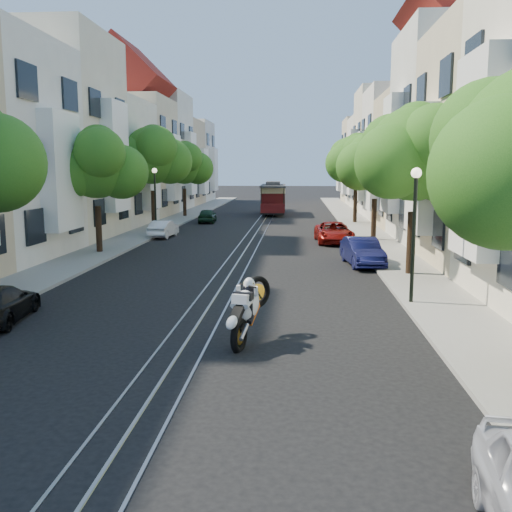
% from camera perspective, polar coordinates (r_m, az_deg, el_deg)
% --- Properties ---
extents(ground, '(200.00, 200.00, 0.00)m').
position_cam_1_polar(ground, '(42.05, 0.42, 2.95)').
color(ground, black).
rests_on(ground, ground).
extents(sidewalk_east, '(2.50, 80.00, 0.12)m').
position_cam_1_polar(sidewalk_east, '(42.20, 10.31, 2.91)').
color(sidewalk_east, gray).
rests_on(sidewalk_east, ground).
extents(sidewalk_west, '(2.50, 80.00, 0.12)m').
position_cam_1_polar(sidewalk_west, '(43.12, -9.25, 3.06)').
color(sidewalk_west, gray).
rests_on(sidewalk_west, ground).
extents(rail_left, '(0.06, 80.00, 0.02)m').
position_cam_1_polar(rail_left, '(42.09, -0.32, 2.96)').
color(rail_left, gray).
rests_on(rail_left, ground).
extents(rail_slot, '(0.06, 80.00, 0.02)m').
position_cam_1_polar(rail_slot, '(42.05, 0.42, 2.96)').
color(rail_slot, gray).
rests_on(rail_slot, ground).
extents(rail_right, '(0.06, 80.00, 0.02)m').
position_cam_1_polar(rail_right, '(42.01, 1.17, 2.95)').
color(rail_right, gray).
rests_on(rail_right, ground).
extents(lane_line, '(0.08, 80.00, 0.01)m').
position_cam_1_polar(lane_line, '(42.05, 0.42, 2.95)').
color(lane_line, tan).
rests_on(lane_line, ground).
extents(townhouses_east, '(7.75, 72.00, 12.00)m').
position_cam_1_polar(townhouses_east, '(42.66, 16.78, 9.63)').
color(townhouses_east, beige).
rests_on(townhouses_east, ground).
extents(townhouses_west, '(7.75, 72.00, 11.76)m').
position_cam_1_polar(townhouses_west, '(44.14, -15.36, 9.52)').
color(townhouses_west, silver).
rests_on(townhouses_west, ground).
extents(tree_e_b, '(4.93, 4.08, 6.68)m').
position_cam_1_polar(tree_e_b, '(23.18, 15.69, 9.62)').
color(tree_e_b, black).
rests_on(tree_e_b, ground).
extents(tree_e_c, '(4.84, 3.99, 6.52)m').
position_cam_1_polar(tree_e_c, '(34.03, 11.98, 9.15)').
color(tree_e_c, black).
rests_on(tree_e_c, ground).
extents(tree_e_d, '(5.01, 4.16, 6.85)m').
position_cam_1_polar(tree_e_d, '(44.96, 10.09, 9.40)').
color(tree_e_d, black).
rests_on(tree_e_d, ground).
extents(tree_w_b, '(4.72, 3.87, 6.27)m').
position_cam_1_polar(tree_w_b, '(29.42, -15.60, 8.72)').
color(tree_w_b, black).
rests_on(tree_w_b, ground).
extents(tree_w_c, '(5.13, 4.28, 7.09)m').
position_cam_1_polar(tree_w_c, '(39.96, -10.28, 9.78)').
color(tree_w_c, black).
rests_on(tree_w_c, ground).
extents(tree_w_d, '(4.84, 3.99, 6.52)m').
position_cam_1_polar(tree_w_d, '(50.69, -7.16, 9.08)').
color(tree_w_d, black).
rests_on(tree_w_d, ground).
extents(lamp_east, '(0.32, 0.32, 4.16)m').
position_cam_1_polar(lamp_east, '(18.16, 15.57, 3.98)').
color(lamp_east, black).
rests_on(lamp_east, ground).
extents(lamp_west, '(0.32, 0.32, 4.16)m').
position_cam_1_polar(lamp_west, '(36.89, -10.06, 6.43)').
color(lamp_west, black).
rests_on(lamp_west, ground).
extents(sportbike_rider, '(0.92, 2.16, 1.62)m').
position_cam_1_polar(sportbike_rider, '(13.93, -0.93, -5.13)').
color(sportbike_rider, black).
rests_on(sportbike_rider, ground).
extents(cable_car, '(2.44, 7.29, 2.78)m').
position_cam_1_polar(cable_car, '(53.26, 1.73, 5.94)').
color(cable_car, black).
rests_on(cable_car, ground).
extents(parked_car_e_mid, '(1.75, 3.88, 1.23)m').
position_cam_1_polar(parked_car_e_mid, '(25.58, 10.59, 0.43)').
color(parked_car_e_mid, '#0B0E38').
rests_on(parked_car_e_mid, ground).
extents(parked_car_e_far, '(2.22, 4.43, 1.20)m').
position_cam_1_polar(parked_car_e_far, '(33.14, 7.80, 2.34)').
color(parked_car_e_far, maroon).
rests_on(parked_car_e_far, ground).
extents(parked_car_w_mid, '(1.33, 3.29, 1.06)m').
position_cam_1_polar(parked_car_w_mid, '(35.97, -9.25, 2.70)').
color(parked_car_w_mid, silver).
rests_on(parked_car_w_mid, ground).
extents(parked_car_w_far, '(1.51, 3.32, 1.11)m').
position_cam_1_polar(parked_car_w_far, '(45.43, -4.89, 4.05)').
color(parked_car_w_far, black).
rests_on(parked_car_w_far, ground).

